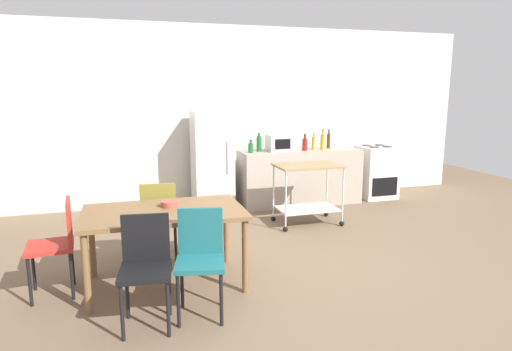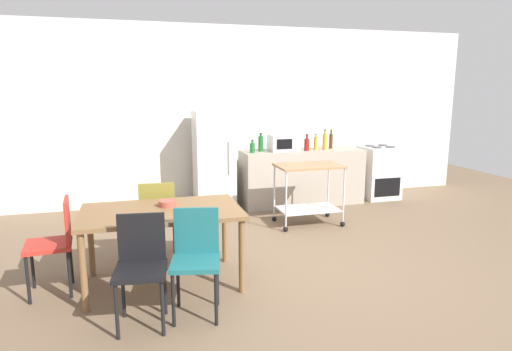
{
  "view_description": "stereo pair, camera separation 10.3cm",
  "coord_description": "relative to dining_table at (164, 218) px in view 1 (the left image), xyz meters",
  "views": [
    {
      "loc": [
        -1.87,
        -4.05,
        1.87
      ],
      "look_at": [
        -0.28,
        1.2,
        0.8
      ],
      "focal_mm": 30.88,
      "sensor_mm": 36.0,
      "label": 1
    },
    {
      "loc": [
        -1.77,
        -4.08,
        1.87
      ],
      "look_at": [
        -0.28,
        1.2,
        0.8
      ],
      "focal_mm": 30.88,
      "sensor_mm": 36.0,
      "label": 2
    }
  ],
  "objects": [
    {
      "name": "back_wall",
      "position": [
        1.54,
        3.14,
        0.78
      ],
      "size": [
        8.4,
        0.12,
        2.9
      ],
      "primitive_type": "cube",
      "color": "silver",
      "rests_on": "ground_plane"
    },
    {
      "name": "refrigerator",
      "position": [
        0.99,
        2.64,
        0.1
      ],
      "size": [
        0.6,
        0.63,
        1.55
      ],
      "color": "white",
      "rests_on": "ground_plane"
    },
    {
      "name": "ground_plane",
      "position": [
        1.54,
        -0.06,
        -0.67
      ],
      "size": [
        12.0,
        12.0,
        0.0
      ],
      "primitive_type": "plane",
      "color": "brown"
    },
    {
      "name": "bottle_hot_sauce",
      "position": [
        2.97,
        2.6,
        0.36
      ],
      "size": [
        0.06,
        0.06,
        0.32
      ],
      "color": "#4C2D19",
      "rests_on": "kitchen_counter"
    },
    {
      "name": "bottle_vinegar",
      "position": [
        1.57,
        2.45,
        0.31
      ],
      "size": [
        0.08,
        0.08,
        0.2
      ],
      "color": "#1E6628",
      "rests_on": "kitchen_counter"
    },
    {
      "name": "bottle_wine",
      "position": [
        1.74,
        2.56,
        0.36
      ],
      "size": [
        0.08,
        0.08,
        0.29
      ],
      "color": "#1E6628",
      "rests_on": "kitchen_counter"
    },
    {
      "name": "fruit_bowl",
      "position": [
        0.07,
        0.12,
        0.11
      ],
      "size": [
        0.17,
        0.17,
        0.06
      ],
      "primitive_type": "cylinder",
      "color": "#B24C3F",
      "rests_on": "dining_table"
    },
    {
      "name": "kitchen_counter",
      "position": [
        2.44,
        2.54,
        -0.22
      ],
      "size": [
        2.0,
        0.64,
        0.9
      ],
      "primitive_type": "cube",
      "color": "#A89E8E",
      "rests_on": "ground_plane"
    },
    {
      "name": "bottle_sparkling_water",
      "position": [
        2.48,
        2.44,
        0.34
      ],
      "size": [
        0.08,
        0.08,
        0.27
      ],
      "color": "maroon",
      "rests_on": "kitchen_counter"
    },
    {
      "name": "chair_teal",
      "position": [
        0.23,
        -0.65,
        -0.15
      ],
      "size": [
        0.48,
        0.48,
        0.89
      ],
      "rotation": [
        0.0,
        0.0,
        -0.21
      ],
      "color": "#1E666B",
      "rests_on": "ground_plane"
    },
    {
      "name": "kitchen_cart",
      "position": [
        2.1,
        1.44,
        -0.1
      ],
      "size": [
        0.91,
        0.57,
        0.85
      ],
      "color": "#A37A51",
      "rests_on": "ground_plane"
    },
    {
      "name": "chair_olive",
      "position": [
        -0.0,
        0.68,
        -0.15
      ],
      "size": [
        0.43,
        0.43,
        0.89
      ],
      "rotation": [
        0.0,
        0.0,
        3.05
      ],
      "color": "olive",
      "rests_on": "ground_plane"
    },
    {
      "name": "bottle_soy_sauce",
      "position": [
        2.8,
        2.46,
        0.37
      ],
      "size": [
        0.08,
        0.08,
        0.33
      ],
      "color": "gold",
      "rests_on": "kitchen_counter"
    },
    {
      "name": "chair_red",
      "position": [
        -0.96,
        0.08,
        -0.15
      ],
      "size": [
        0.43,
        0.43,
        0.89
      ],
      "rotation": [
        0.0,
        0.0,
        -1.49
      ],
      "color": "#B72D23",
      "rests_on": "ground_plane"
    },
    {
      "name": "stove_oven",
      "position": [
        3.89,
        2.56,
        -0.22
      ],
      "size": [
        0.6,
        0.61,
        0.92
      ],
      "color": "white",
      "rests_on": "ground_plane"
    },
    {
      "name": "chair_black",
      "position": [
        -0.22,
        -0.7,
        -0.15
      ],
      "size": [
        0.45,
        0.45,
        0.89
      ],
      "rotation": [
        0.0,
        0.0,
        -0.13
      ],
      "color": "black",
      "rests_on": "ground_plane"
    },
    {
      "name": "microwave",
      "position": [
        2.11,
        2.53,
        0.36
      ],
      "size": [
        0.46,
        0.35,
        0.26
      ],
      "color": "silver",
      "rests_on": "kitchen_counter"
    },
    {
      "name": "dining_table",
      "position": [
        0.0,
        0.0,
        0.0
      ],
      "size": [
        1.5,
        0.9,
        0.75
      ],
      "color": "brown",
      "rests_on": "ground_plane"
    },
    {
      "name": "bottle_soda",
      "position": [
        2.66,
        2.51,
        0.34
      ],
      "size": [
        0.06,
        0.06,
        0.26
      ],
      "color": "gold",
      "rests_on": "kitchen_counter"
    }
  ]
}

